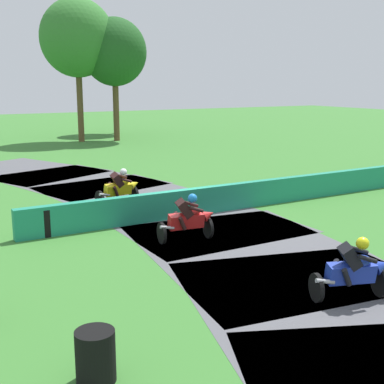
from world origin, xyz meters
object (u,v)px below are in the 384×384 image
object	(u,v)px
motorcycle_lead_blue	(355,270)
motorcycle_chase_red	(189,218)
tire_stack_near	(95,356)
tire_stack_mid_a	(45,222)
motorcycle_trailing_yellow	(120,187)

from	to	relation	value
motorcycle_lead_blue	motorcycle_chase_red	size ratio (longest dim) A/B	0.99
motorcycle_lead_blue	tire_stack_near	world-z (taller)	motorcycle_lead_blue
motorcycle_chase_red	tire_stack_near	xyz separation A→B (m)	(-4.59, -5.40, -0.25)
tire_stack_near	tire_stack_mid_a	xyz separation A→B (m)	(1.23, 7.94, 0.00)
motorcycle_lead_blue	tire_stack_near	distance (m)	5.57
motorcycle_chase_red	motorcycle_trailing_yellow	size ratio (longest dim) A/B	1.01
motorcycle_chase_red	motorcycle_trailing_yellow	distance (m)	5.08
motorcycle_trailing_yellow	tire_stack_near	bearing A→B (deg)	-113.57
motorcycle_trailing_yellow	tire_stack_mid_a	world-z (taller)	motorcycle_trailing_yellow
motorcycle_lead_blue	motorcycle_trailing_yellow	bearing A→B (deg)	95.49
motorcycle_trailing_yellow	tire_stack_mid_a	distance (m)	4.21
motorcycle_chase_red	tire_stack_mid_a	bearing A→B (deg)	142.95
motorcycle_chase_red	tire_stack_near	bearing A→B (deg)	-130.33
tire_stack_near	motorcycle_trailing_yellow	bearing A→B (deg)	66.43
motorcycle_trailing_yellow	tire_stack_mid_a	xyz separation A→B (m)	(-3.34, -2.54, -0.24)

